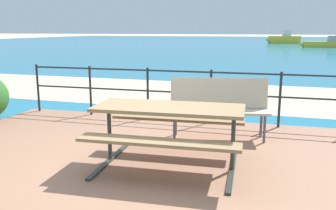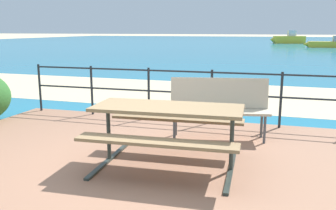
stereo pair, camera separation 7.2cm
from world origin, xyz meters
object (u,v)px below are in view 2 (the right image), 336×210
object	(u,v)px
picnic_table	(168,120)
park_bench	(219,103)
boat_near	(288,39)
boat_mid	(336,44)

from	to	relation	value
picnic_table	park_bench	size ratio (longest dim) A/B	1.19
boat_near	boat_mid	xyz separation A→B (m)	(3.98, -9.50, -0.17)
boat_mid	park_bench	bearing A→B (deg)	76.39
picnic_table	boat_mid	bearing A→B (deg)	76.33
picnic_table	park_bench	xyz separation A→B (m)	(0.41, 1.38, -0.04)
park_bench	picnic_table	bearing A→B (deg)	-117.39
picnic_table	boat_mid	xyz separation A→B (m)	(6.60, 33.63, -0.29)
boat_mid	boat_near	bearing A→B (deg)	-70.03
picnic_table	boat_mid	world-z (taller)	boat_mid
picnic_table	park_bench	bearing A→B (deg)	70.69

